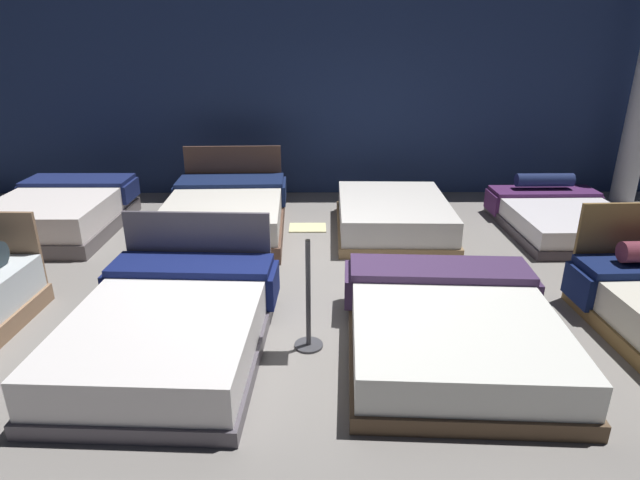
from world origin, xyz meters
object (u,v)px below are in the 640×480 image
bed_7 (562,218)px  bed_4 (61,213)px  bed_5 (226,213)px  bed_2 (451,329)px  price_sign (308,303)px  bed_6 (393,216)px  bed_1 (171,325)px

bed_7 → bed_4: bearing=178.8°
bed_4 → bed_5: bearing=-0.6°
bed_2 → bed_4: 5.31m
bed_2 → price_sign: (-1.15, 0.09, 0.20)m
bed_2 → bed_4: bed_4 is taller
bed_7 → price_sign: bearing=-141.0°
bed_4 → bed_6: 4.37m
bed_7 → bed_1: bearing=-148.5°
bed_7 → price_sign: size_ratio=1.85×
bed_2 → bed_7: (2.17, 2.84, -0.03)m
bed_6 → price_sign: price_sign is taller
bed_4 → bed_7: (6.62, -0.06, -0.07)m
bed_6 → bed_5: bearing=-179.2°
bed_4 → price_sign: price_sign is taller
bed_1 → bed_5: 2.82m
bed_2 → bed_6: size_ratio=1.05×
bed_4 → bed_2: bearing=-32.7°
bed_7 → price_sign: price_sign is taller
bed_1 → bed_2: bed_1 is taller
bed_1 → bed_7: bed_1 is taller
bed_5 → price_sign: 3.00m
bed_2 → bed_5: 3.65m
bed_4 → bed_5: 2.18m
bed_4 → bed_5: (2.18, -0.04, 0.00)m
bed_1 → bed_2: (2.26, -0.05, -0.01)m
bed_4 → bed_7: bearing=-0.1°
price_sign → bed_6: bearing=68.6°
bed_5 → bed_6: size_ratio=1.14×
bed_6 → price_sign: (-1.08, -2.75, 0.19)m
bed_7 → bed_5: bearing=179.0°
bed_6 → bed_1: bearing=-126.6°
bed_2 → bed_6: bed_2 is taller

